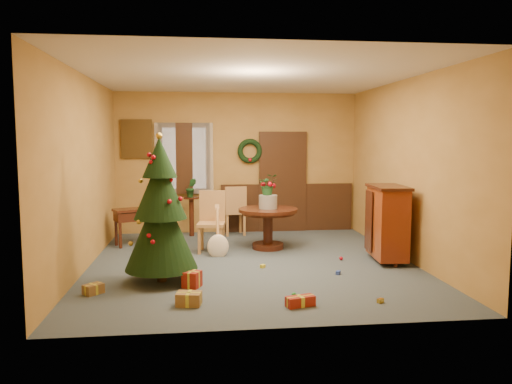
{
  "coord_description": "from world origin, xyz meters",
  "views": [
    {
      "loc": [
        -0.82,
        -7.64,
        1.93
      ],
      "look_at": [
        0.12,
        0.4,
        1.08
      ],
      "focal_mm": 35.0,
      "sensor_mm": 36.0,
      "label": 1
    }
  ],
  "objects": [
    {
      "name": "sideboard",
      "position": [
        2.15,
        -0.14,
        0.65
      ],
      "size": [
        0.58,
        0.98,
        1.21
      ],
      "color": "#5A180A",
      "rests_on": "floor"
    },
    {
      "name": "room_envelope",
      "position": [
        0.21,
        2.7,
        1.12
      ],
      "size": [
        5.5,
        5.5,
        5.5
      ],
      "color": "#324249",
      "rests_on": "ground"
    },
    {
      "name": "christmas_tree",
      "position": [
        -1.33,
        -0.87,
        0.96
      ],
      "size": [
        0.98,
        0.98,
        2.03
      ],
      "color": "#382111",
      "rests_on": "floor"
    },
    {
      "name": "chair_near",
      "position": [
        -0.6,
        0.94,
        0.56
      ],
      "size": [
        0.51,
        0.51,
        1.05
      ],
      "color": "#A67B42",
      "rests_on": "floor"
    },
    {
      "name": "writing_desk",
      "position": [
        -1.97,
        1.59,
        0.51
      ],
      "size": [
        0.85,
        0.66,
        0.68
      ],
      "color": "black",
      "rests_on": "floor"
    },
    {
      "name": "gift_d",
      "position": [
        0.34,
        -2.1,
        0.06
      ],
      "size": [
        0.36,
        0.23,
        0.12
      ],
      "color": "maroon",
      "rests_on": "floor"
    },
    {
      "name": "toy_e",
      "position": [
        1.32,
        -2.09,
        0.03
      ],
      "size": [
        0.09,
        0.09,
        0.05
      ],
      "primitive_type": "cube",
      "rotation": [
        0.0,
        0.0,
        0.6
      ],
      "color": "gold",
      "rests_on": "floor"
    },
    {
      "name": "guitar",
      "position": [
        -0.51,
        0.51,
        0.42
      ],
      "size": [
        0.45,
        0.6,
        0.82
      ],
      "primitive_type": null,
      "rotation": [
        -0.49,
        0.0,
        0.2
      ],
      "color": "#F6E7CD",
      "rests_on": "floor"
    },
    {
      "name": "stand_plant",
      "position": [
        -0.96,
        2.35,
        0.98
      ],
      "size": [
        0.23,
        0.19,
        0.38
      ],
      "primitive_type": "imported",
      "rotation": [
        0.0,
        0.0,
        0.1
      ],
      "color": "#19471E",
      "rests_on": "plant_stand"
    },
    {
      "name": "gift_b",
      "position": [
        -0.92,
        -1.19,
        0.1
      ],
      "size": [
        0.28,
        0.28,
        0.21
      ],
      "color": "maroon",
      "rests_on": "floor"
    },
    {
      "name": "toy_d",
      "position": [
        1.45,
        0.02,
        0.03
      ],
      "size": [
        0.06,
        0.06,
        0.06
      ],
      "primitive_type": "sphere",
      "color": "#B40C1B",
      "rests_on": "floor"
    },
    {
      "name": "dining_table",
      "position": [
        0.4,
        1.02,
        0.5
      ],
      "size": [
        1.05,
        1.05,
        0.72
      ],
      "color": "black",
      "rests_on": "floor"
    },
    {
      "name": "gift_a",
      "position": [
        -0.95,
        -1.91,
        0.08
      ],
      "size": [
        0.32,
        0.26,
        0.15
      ],
      "color": "olive",
      "rests_on": "floor"
    },
    {
      "name": "centerpiece_plant",
      "position": [
        0.4,
        1.02,
        1.15
      ],
      "size": [
        0.34,
        0.29,
        0.37
      ],
      "primitive_type": "imported",
      "color": "#1E4C23",
      "rests_on": "urn"
    },
    {
      "name": "plant_stand",
      "position": [
        -0.96,
        2.35,
        0.49
      ],
      "size": [
        0.31,
        0.31,
        0.79
      ],
      "color": "black",
      "rests_on": "floor"
    },
    {
      "name": "gift_c",
      "position": [
        -2.15,
        -1.34,
        0.06
      ],
      "size": [
        0.28,
        0.28,
        0.13
      ],
      "color": "olive",
      "rests_on": "floor"
    },
    {
      "name": "toy_c",
      "position": [
        0.13,
        -0.31,
        0.03
      ],
      "size": [
        0.09,
        0.09,
        0.05
      ],
      "primitive_type": "cube",
      "rotation": [
        0.0,
        0.0,
        0.84
      ],
      "color": "yellow",
      "rests_on": "floor"
    },
    {
      "name": "toy_a",
      "position": [
        1.17,
        -0.8,
        0.03
      ],
      "size": [
        0.09,
        0.09,
        0.05
      ],
      "primitive_type": "cube",
      "rotation": [
        0.0,
        0.0,
        0.96
      ],
      "color": "#2743AC",
      "rests_on": "floor"
    },
    {
      "name": "urn",
      "position": [
        0.4,
        1.02,
        0.84
      ],
      "size": [
        0.33,
        0.33,
        0.24
      ],
      "primitive_type": "cylinder",
      "color": "slate",
      "rests_on": "dining_table"
    },
    {
      "name": "chair_far",
      "position": [
        -0.1,
        2.33,
        0.54
      ],
      "size": [
        0.5,
        0.5,
        1.0
      ],
      "color": "#A67B42",
      "rests_on": "floor"
    },
    {
      "name": "toy_b",
      "position": [
        0.34,
        -1.76,
        0.03
      ],
      "size": [
        0.06,
        0.06,
        0.06
      ],
      "primitive_type": "sphere",
      "color": "#268B3C",
      "rests_on": "floor"
    }
  ]
}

